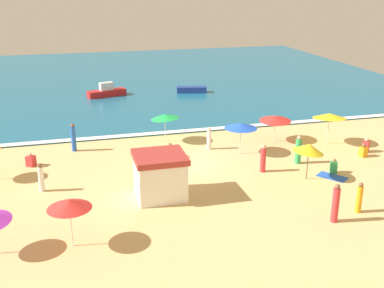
# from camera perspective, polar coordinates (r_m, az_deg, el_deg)

# --- Properties ---
(ground_plane) EXTENTS (60.00, 60.00, 0.00)m
(ground_plane) POSITION_cam_1_polar(r_m,az_deg,el_deg) (29.38, -0.42, -2.36)
(ground_plane) COLOR #D8B775
(ocean_water) EXTENTS (60.00, 44.00, 0.10)m
(ocean_water) POSITION_cam_1_polar(r_m,az_deg,el_deg) (55.93, -7.65, 7.93)
(ocean_water) COLOR #196084
(ocean_water) RESTS_ON ground_plane
(wave_breaker_foam) EXTENTS (57.00, 0.70, 0.01)m
(wave_breaker_foam) POSITION_cam_1_polar(r_m,az_deg,el_deg) (35.13, -2.98, 1.45)
(wave_breaker_foam) COLOR white
(wave_breaker_foam) RESTS_ON ocean_water
(lifeguard_cabana) EXTENTS (2.66, 2.54, 2.38)m
(lifeguard_cabana) POSITION_cam_1_polar(r_m,az_deg,el_deg) (24.56, -3.90, -3.80)
(lifeguard_cabana) COLOR white
(lifeguard_cabana) RESTS_ON ground_plane
(beach_umbrella_0) EXTENTS (2.96, 2.96, 1.93)m
(beach_umbrella_0) POSITION_cam_1_polar(r_m,az_deg,el_deg) (33.46, 10.09, 3.10)
(beach_umbrella_0) COLOR silver
(beach_umbrella_0) RESTS_ON ground_plane
(beach_umbrella_1) EXTENTS (2.81, 2.81, 2.10)m
(beach_umbrella_1) POSITION_cam_1_polar(r_m,az_deg,el_deg) (32.84, -3.32, 3.36)
(beach_umbrella_1) COLOR silver
(beach_umbrella_1) RESTS_ON ground_plane
(beach_umbrella_2) EXTENTS (2.02, 1.98, 2.23)m
(beach_umbrella_2) POSITION_cam_1_polar(r_m,az_deg,el_deg) (27.25, 13.99, -0.49)
(beach_umbrella_2) COLOR #4C3823
(beach_umbrella_2) RESTS_ON ground_plane
(beach_umbrella_3) EXTENTS (2.60, 2.60, 2.07)m
(beach_umbrella_3) POSITION_cam_1_polar(r_m,az_deg,el_deg) (30.58, 5.95, 2.20)
(beach_umbrella_3) COLOR silver
(beach_umbrella_3) RESTS_ON ground_plane
(beach_umbrella_7) EXTENTS (2.78, 2.80, 2.30)m
(beach_umbrella_7) POSITION_cam_1_polar(r_m,az_deg,el_deg) (33.63, 16.33, 3.30)
(beach_umbrella_7) COLOR silver
(beach_umbrella_7) RESTS_ON ground_plane
(beach_umbrella_9) EXTENTS (2.47, 2.47, 2.20)m
(beach_umbrella_9) POSITION_cam_1_polar(r_m,az_deg,el_deg) (20.38, -14.68, -7.05)
(beach_umbrella_9) COLOR silver
(beach_umbrella_9) RESTS_ON ground_plane
(beachgoer_0) EXTENTS (0.49, 0.49, 0.90)m
(beachgoer_0) POSITION_cam_1_polar(r_m,az_deg,el_deg) (29.05, 16.80, -2.65)
(beachgoer_0) COLOR green
(beachgoer_0) RESTS_ON ground_plane
(beachgoer_1) EXTENTS (0.47, 0.47, 1.94)m
(beachgoer_1) POSITION_cam_1_polar(r_m,az_deg,el_deg) (23.13, 17.02, -6.96)
(beachgoer_1) COLOR red
(beachgoer_1) RESTS_ON ground_plane
(beachgoer_2) EXTENTS (0.39, 0.39, 1.61)m
(beachgoer_2) POSITION_cam_1_polar(r_m,az_deg,el_deg) (26.56, -17.85, -3.92)
(beachgoer_2) COLOR white
(beachgoer_2) RESTS_ON ground_plane
(beachgoer_3) EXTENTS (0.34, 0.34, 1.58)m
(beachgoer_3) POSITION_cam_1_polar(r_m,az_deg,el_deg) (24.48, 19.63, -6.20)
(beachgoer_3) COLOR orange
(beachgoer_3) RESTS_ON ground_plane
(beachgoer_4) EXTENTS (0.29, 0.29, 1.53)m
(beachgoer_4) POSITION_cam_1_polar(r_m,az_deg,el_deg) (31.63, 2.08, 0.64)
(beachgoer_4) COLOR white
(beachgoer_4) RESTS_ON ground_plane
(beachgoer_5) EXTENTS (0.65, 0.65, 0.85)m
(beachgoer_5) POSITION_cam_1_polar(r_m,az_deg,el_deg) (30.50, -18.96, -1.92)
(beachgoer_5) COLOR red
(beachgoer_5) RESTS_ON ground_plane
(beachgoer_6) EXTENTS (0.46, 0.46, 1.81)m
(beachgoer_6) POSITION_cam_1_polar(r_m,az_deg,el_deg) (29.85, 12.77, -0.76)
(beachgoer_6) COLOR green
(beachgoer_6) RESTS_ON ground_plane
(beachgoer_7) EXTENTS (0.52, 0.52, 0.97)m
(beachgoer_7) POSITION_cam_1_polar(r_m,az_deg,el_deg) (30.28, -2.67, -0.87)
(beachgoer_7) COLOR orange
(beachgoer_7) RESTS_ON ground_plane
(beachgoer_8) EXTENTS (0.47, 0.47, 1.70)m
(beachgoer_8) POSITION_cam_1_polar(r_m,az_deg,el_deg) (28.16, 8.62, -1.78)
(beachgoer_8) COLOR red
(beachgoer_8) RESTS_ON ground_plane
(beachgoer_9) EXTENTS (0.48, 0.48, 0.87)m
(beachgoer_9) POSITION_cam_1_polar(r_m,az_deg,el_deg) (32.36, 20.07, -0.80)
(beachgoer_9) COLOR orange
(beachgoer_9) RESTS_ON ground_plane
(beachgoer_10) EXTENTS (0.40, 0.40, 1.91)m
(beachgoer_10) POSITION_cam_1_polar(r_m,az_deg,el_deg) (32.20, -14.19, 0.72)
(beachgoer_10) COLOR blue
(beachgoer_10) RESTS_ON ground_plane
(beachgoer_12) EXTENTS (0.54, 0.54, 0.98)m
(beachgoer_12) POSITION_cam_1_polar(r_m,az_deg,el_deg) (33.27, 20.35, -0.20)
(beachgoer_12) COLOR red
(beachgoer_12) RESTS_ON ground_plane
(beach_towel_1) EXTENTS (1.76, 1.91, 0.01)m
(beach_towel_1) POSITION_cam_1_polar(r_m,az_deg,el_deg) (28.56, 16.63, -3.84)
(beach_towel_1) COLOR blue
(beach_towel_1) RESTS_ON ground_plane
(small_boat_0) EXTENTS (3.89, 2.09, 1.35)m
(small_boat_0) POSITION_cam_1_polar(r_m,az_deg,el_deg) (47.01, -10.32, 6.28)
(small_boat_0) COLOR red
(small_boat_0) RESTS_ON ocean_water
(small_boat_1) EXTENTS (3.11, 1.60, 0.60)m
(small_boat_1) POSITION_cam_1_polar(r_m,az_deg,el_deg) (47.81, -0.04, 6.63)
(small_boat_1) COLOR navy
(small_boat_1) RESTS_ON ocean_water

